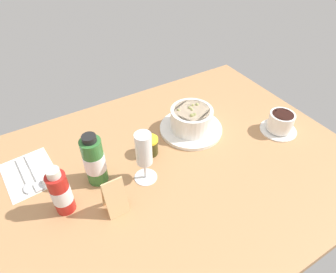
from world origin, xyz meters
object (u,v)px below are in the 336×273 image
at_px(sauce_bottle_red, 61,192).
at_px(wine_glass, 144,151).
at_px(menu_card, 114,195).
at_px(porridge_bowl, 191,120).
at_px(sauce_bottle_green, 94,161).
at_px(cutlery_setting, 30,174).
at_px(coffee_cup, 280,123).
at_px(jam_jar, 150,146).

bearing_deg(sauce_bottle_red, wine_glass, 177.09).
distance_m(wine_glass, menu_card, 0.14).
relative_size(porridge_bowl, sauce_bottle_green, 1.30).
distance_m(porridge_bowl, cutlery_setting, 0.53).
xyz_separation_m(porridge_bowl, cutlery_setting, (0.52, -0.07, -0.04)).
bearing_deg(coffee_cup, menu_card, 0.69).
bearing_deg(porridge_bowl, menu_card, 25.27).
relative_size(porridge_bowl, sauce_bottle_red, 1.43).
xyz_separation_m(cutlery_setting, sauce_bottle_red, (-0.06, 0.17, 0.06)).
height_order(porridge_bowl, menu_card, menu_card).
height_order(wine_glass, sauce_bottle_green, same).
distance_m(coffee_cup, sauce_bottle_green, 0.63).
relative_size(cutlery_setting, sauce_bottle_green, 1.13).
bearing_deg(sauce_bottle_red, coffee_cup, 175.23).
distance_m(sauce_bottle_red, menu_card, 0.13).
relative_size(cutlery_setting, wine_glass, 1.13).
height_order(jam_jar, sauce_bottle_green, sauce_bottle_green).
bearing_deg(jam_jar, sauce_bottle_red, 13.56).
distance_m(wine_glass, sauce_bottle_green, 0.14).
height_order(sauce_bottle_red, menu_card, sauce_bottle_red).
height_order(wine_glass, menu_card, wine_glass).
bearing_deg(menu_card, sauce_bottle_green, -87.71).
bearing_deg(porridge_bowl, sauce_bottle_green, 7.35).
xyz_separation_m(sauce_bottle_red, menu_card, (-0.11, 0.07, -0.01)).
xyz_separation_m(jam_jar, menu_card, (0.18, 0.14, 0.02)).
relative_size(jam_jar, menu_card, 0.54).
relative_size(coffee_cup, sauce_bottle_red, 0.83).
distance_m(sauce_bottle_green, menu_card, 0.12).
height_order(jam_jar, menu_card, menu_card).
relative_size(cutlery_setting, jam_jar, 3.11).
xyz_separation_m(cutlery_setting, menu_card, (-0.17, 0.24, 0.05)).
height_order(jam_jar, sauce_bottle_red, sauce_bottle_red).
bearing_deg(wine_glass, cutlery_setting, -32.34).
bearing_deg(wine_glass, jam_jar, -126.35).
relative_size(sauce_bottle_red, menu_card, 1.35).
distance_m(porridge_bowl, sauce_bottle_green, 0.36).
bearing_deg(coffee_cup, wine_glass, -5.63).
bearing_deg(sauce_bottle_green, menu_card, 92.29).
relative_size(cutlery_setting, menu_card, 1.69).
height_order(wine_glass, sauce_bottle_red, wine_glass).
distance_m(porridge_bowl, jam_jar, 0.18).
relative_size(coffee_cup, wine_glass, 0.75).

